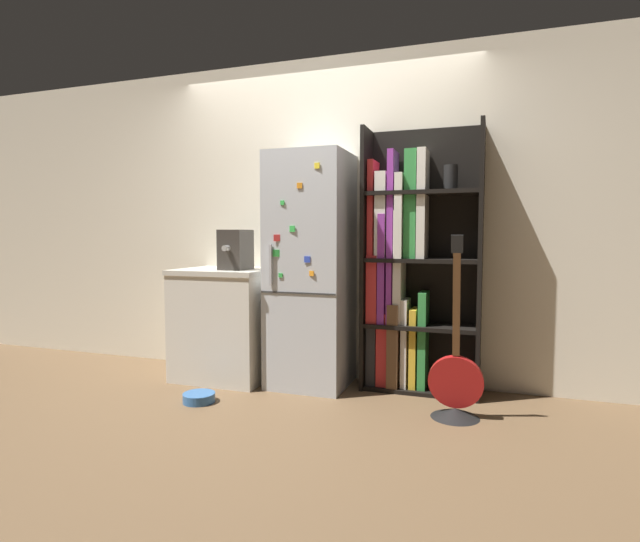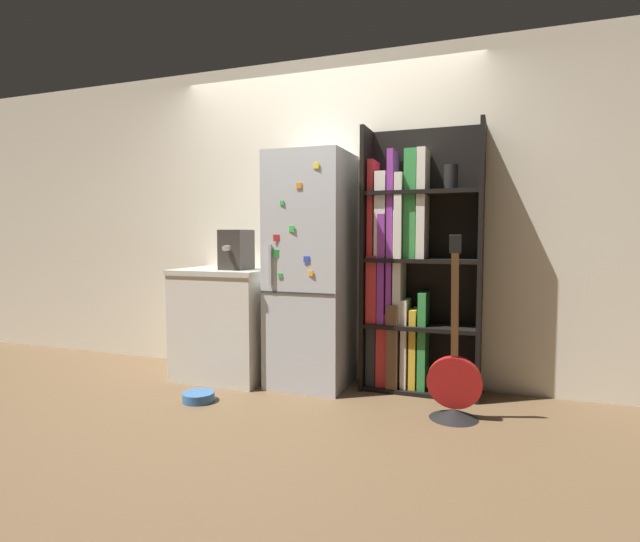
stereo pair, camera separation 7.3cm
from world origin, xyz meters
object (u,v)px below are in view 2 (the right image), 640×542
refrigerator (311,271)px  espresso_machine (236,250)px  bookshelf (407,270)px  pet_bowl (199,396)px  guitar (454,393)px

refrigerator → espresso_machine: size_ratio=5.67×
bookshelf → espresso_machine: 1.36m
bookshelf → refrigerator: bearing=-169.0°
refrigerator → espresso_machine: 0.63m
bookshelf → pet_bowl: (-1.32, -0.79, -0.87)m
refrigerator → espresso_machine: bearing=-172.2°
espresso_machine → pet_bowl: 1.17m
refrigerator → guitar: bearing=-18.6°
refrigerator → pet_bowl: size_ratio=7.97×
espresso_machine → pet_bowl: (0.01, -0.57, -1.02)m
bookshelf → pet_bowl: size_ratio=8.75×
guitar → pet_bowl: (-1.72, -0.28, -0.13)m
refrigerator → espresso_machine: refrigerator is taller
refrigerator → bookshelf: bearing=11.0°
bookshelf → guitar: bookshelf is taller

